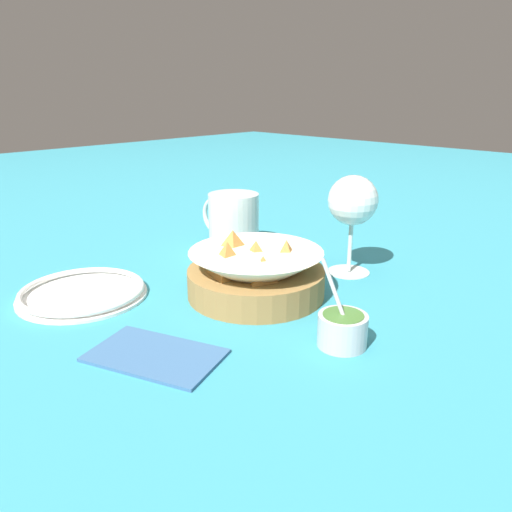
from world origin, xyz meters
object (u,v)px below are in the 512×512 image
Objects in this scene: food_basket at (255,273)px; beer_mug at (233,224)px; sauce_cup at (342,328)px; side_plate at (83,292)px; wine_glass at (353,204)px.

beer_mug is at bearing -35.35° from food_basket.
sauce_cup is 0.39m from side_plate.
wine_glass reaches higher than side_plate.
sauce_cup is at bearing 168.85° from food_basket.
sauce_cup reaches higher than side_plate.
food_basket is 1.09× the size of side_plate.
beer_mug is (0.37, -0.17, 0.03)m from sauce_cup.
side_plate is (0.22, 0.36, -0.11)m from wine_glass.
sauce_cup reaches higher than food_basket.
food_basket is at bearing -11.15° from sauce_cup.
wine_glass is at bearing -121.54° from side_plate.
beer_mug is 0.32m from side_plate.
side_plate is (0.18, 0.18, -0.03)m from food_basket.
food_basket is 0.20m from wine_glass.
side_plate is (-0.01, 0.31, -0.04)m from beer_mug.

